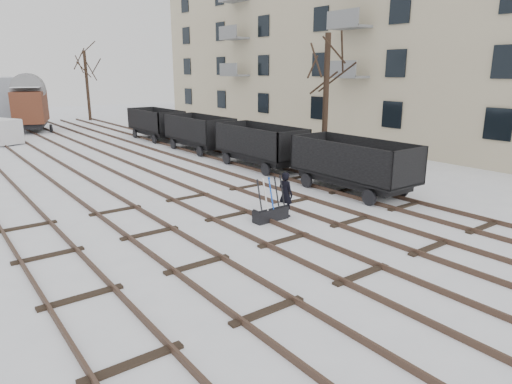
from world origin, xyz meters
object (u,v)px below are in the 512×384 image
Objects in this scene: freight_wagon_a at (353,173)px; box_van_wagon at (30,106)px; worker at (286,194)px; ground_frame at (271,213)px.

box_van_wagon reaches higher than freight_wagon_a.
freight_wagon_a is (4.35, 0.79, 0.05)m from worker.
ground_frame is 0.91m from worker.
box_van_wagon is at bearing 90.86° from ground_frame.
worker is at bearing -68.55° from box_van_wagon.
box_van_wagon is at bearing -5.58° from worker.
box_van_wagon reaches higher than ground_frame.
ground_frame is 5.21m from freight_wagon_a.
box_van_wagon reaches higher than worker.
worker is 0.29× the size of freight_wagon_a.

